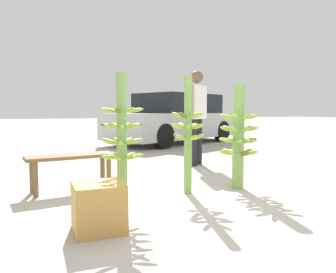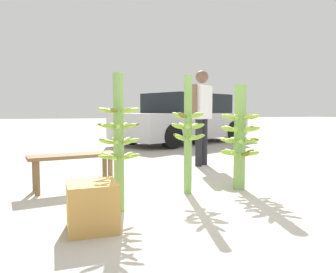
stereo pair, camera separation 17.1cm
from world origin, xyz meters
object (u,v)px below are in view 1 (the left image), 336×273
object	(u,v)px
market_bench	(71,162)
parked_car	(176,120)
vendor_person	(196,109)
produce_crate	(98,207)
banana_stalk_right	(238,136)
banana_stalk_left	(122,140)
banana_stalk_center	(188,132)

from	to	relation	value
market_bench	parked_car	distance (m)	6.09
vendor_person	parked_car	size ratio (longest dim) A/B	0.35
vendor_person	produce_crate	bearing A→B (deg)	-166.42
market_bench	parked_car	bearing A→B (deg)	46.20
parked_car	produce_crate	bearing A→B (deg)	125.80
parked_car	banana_stalk_right	bearing A→B (deg)	138.12
vendor_person	produce_crate	size ratio (longest dim) A/B	4.27
banana_stalk_right	vendor_person	xyz separation A→B (m)	(0.31, 1.74, 0.34)
market_bench	parked_car	size ratio (longest dim) A/B	0.23
banana_stalk_right	parked_car	world-z (taller)	parked_car
banana_stalk_left	produce_crate	size ratio (longest dim) A/B	3.39
banana_stalk_left	market_bench	bearing A→B (deg)	109.22
banana_stalk_left	banana_stalk_right	xyz separation A→B (m)	(1.55, 0.37, -0.04)
banana_stalk_left	banana_stalk_center	xyz separation A→B (m)	(0.87, 0.39, 0.03)
banana_stalk_center	market_bench	size ratio (longest dim) A/B	1.26
market_bench	banana_stalk_left	bearing A→B (deg)	-79.40
market_bench	produce_crate	world-z (taller)	market_bench
banana_stalk_center	vendor_person	size ratio (longest dim) A/B	0.82
banana_stalk_center	market_bench	distance (m)	1.44
banana_stalk_center	vendor_person	world-z (taller)	vendor_person
produce_crate	banana_stalk_right	bearing A→B (deg)	23.57
banana_stalk_center	banana_stalk_right	bearing A→B (deg)	-1.44
vendor_person	produce_crate	world-z (taller)	vendor_person
banana_stalk_right	produce_crate	xyz separation A→B (m)	(-1.85, -0.81, -0.45)
banana_stalk_right	banana_stalk_center	bearing A→B (deg)	178.56
banana_stalk_center	produce_crate	distance (m)	1.53
banana_stalk_center	parked_car	size ratio (longest dim) A/B	0.29
market_bench	produce_crate	bearing A→B (deg)	-96.26
parked_car	produce_crate	distance (m)	7.32
produce_crate	vendor_person	bearing A→B (deg)	49.74
banana_stalk_left	parked_car	size ratio (longest dim) A/B	0.28
banana_stalk_center	market_bench	bearing A→B (deg)	152.40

